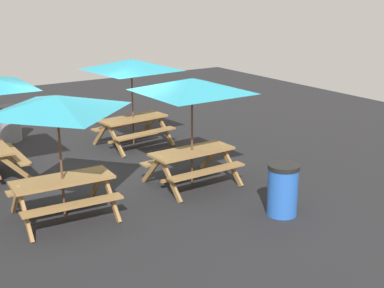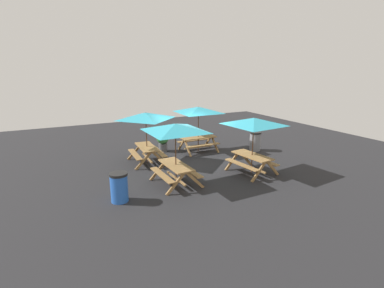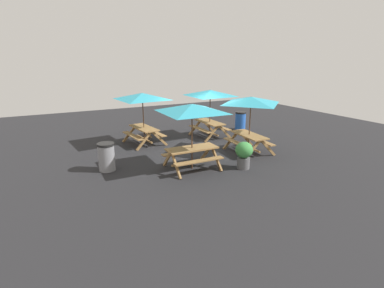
{
  "view_description": "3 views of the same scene",
  "coord_description": "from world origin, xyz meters",
  "px_view_note": "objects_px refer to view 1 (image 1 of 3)",
  "views": [
    {
      "loc": [
        -4.44,
        -10.37,
        4.14
      ],
      "look_at": [
        1.52,
        -1.38,
        0.9
      ],
      "focal_mm": 50.0,
      "sensor_mm": 36.0,
      "label": 1
    },
    {
      "loc": [
        11.13,
        -5.58,
        4.33
      ],
      "look_at": [
        -0.38,
        0.25,
        0.9
      ],
      "focal_mm": 28.0,
      "sensor_mm": 36.0,
      "label": 2
    },
    {
      "loc": [
        -10.82,
        6.02,
        3.81
      ],
      "look_at": [
        -1.98,
        1.42,
        0.9
      ],
      "focal_mm": 28.0,
      "sensor_mm": 36.0,
      "label": 3
    }
  ],
  "objects_px": {
    "picnic_table_2": "(192,93)",
    "picnic_table_3": "(131,71)",
    "picnic_table_0": "(57,113)",
    "trash_bin_gray": "(10,123)",
    "trash_bin_blue": "(283,190)"
  },
  "relations": [
    {
      "from": "picnic_table_2",
      "to": "trash_bin_blue",
      "type": "height_order",
      "value": "picnic_table_2"
    },
    {
      "from": "trash_bin_gray",
      "to": "trash_bin_blue",
      "type": "distance_m",
      "value": 8.25
    },
    {
      "from": "picnic_table_3",
      "to": "trash_bin_blue",
      "type": "relative_size",
      "value": 2.87
    },
    {
      "from": "picnic_table_0",
      "to": "trash_bin_blue",
      "type": "bearing_deg",
      "value": -28.04
    },
    {
      "from": "picnic_table_0",
      "to": "picnic_table_2",
      "type": "height_order",
      "value": "same"
    },
    {
      "from": "picnic_table_3",
      "to": "picnic_table_0",
      "type": "bearing_deg",
      "value": -139.6
    },
    {
      "from": "picnic_table_2",
      "to": "trash_bin_gray",
      "type": "bearing_deg",
      "value": 111.4
    },
    {
      "from": "picnic_table_0",
      "to": "trash_bin_blue",
      "type": "distance_m",
      "value": 4.29
    },
    {
      "from": "picnic_table_2",
      "to": "picnic_table_3",
      "type": "relative_size",
      "value": 1.01
    },
    {
      "from": "picnic_table_2",
      "to": "picnic_table_3",
      "type": "bearing_deg",
      "value": 83.47
    },
    {
      "from": "picnic_table_0",
      "to": "picnic_table_3",
      "type": "distance_m",
      "value": 4.69
    },
    {
      "from": "trash_bin_blue",
      "to": "trash_bin_gray",
      "type": "bearing_deg",
      "value": 110.03
    },
    {
      "from": "picnic_table_0",
      "to": "picnic_table_2",
      "type": "relative_size",
      "value": 0.83
    },
    {
      "from": "picnic_table_2",
      "to": "picnic_table_0",
      "type": "bearing_deg",
      "value": -178.47
    },
    {
      "from": "picnic_table_3",
      "to": "trash_bin_gray",
      "type": "relative_size",
      "value": 2.87
    }
  ]
}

